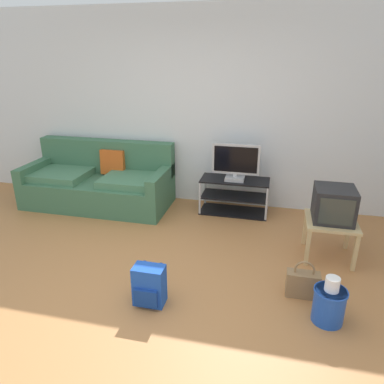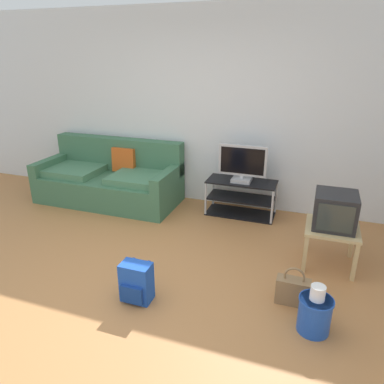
{
  "view_description": "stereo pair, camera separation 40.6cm",
  "coord_description": "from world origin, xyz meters",
  "px_view_note": "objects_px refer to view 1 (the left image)",
  "views": [
    {
      "loc": [
        1.11,
        -2.56,
        2.1
      ],
      "look_at": [
        0.23,
        1.16,
        0.62
      ],
      "focal_mm": 33.77,
      "sensor_mm": 36.0,
      "label": 1
    },
    {
      "loc": [
        1.5,
        -2.44,
        2.1
      ],
      "look_at": [
        0.23,
        1.16,
        0.62
      ],
      "focal_mm": 33.77,
      "sensor_mm": 36.0,
      "label": 2
    }
  ],
  "objects_px": {
    "couch": "(100,183)",
    "crt_tv": "(334,204)",
    "side_table": "(331,226)",
    "handbag": "(303,283)",
    "tv_stand": "(234,196)",
    "cleaning_bucket": "(329,303)",
    "backpack": "(149,286)",
    "flat_tv": "(236,163)"
  },
  "relations": [
    {
      "from": "tv_stand",
      "to": "handbag",
      "type": "distance_m",
      "value": 1.92
    },
    {
      "from": "couch",
      "to": "flat_tv",
      "type": "distance_m",
      "value": 2.0
    },
    {
      "from": "tv_stand",
      "to": "flat_tv",
      "type": "relative_size",
      "value": 1.46
    },
    {
      "from": "couch",
      "to": "flat_tv",
      "type": "height_order",
      "value": "flat_tv"
    },
    {
      "from": "couch",
      "to": "backpack",
      "type": "height_order",
      "value": "couch"
    },
    {
      "from": "crt_tv",
      "to": "backpack",
      "type": "relative_size",
      "value": 1.15
    },
    {
      "from": "tv_stand",
      "to": "handbag",
      "type": "xyz_separation_m",
      "value": [
        0.84,
        -1.72,
        -0.11
      ]
    },
    {
      "from": "cleaning_bucket",
      "to": "flat_tv",
      "type": "bearing_deg",
      "value": 117.42
    },
    {
      "from": "couch",
      "to": "tv_stand",
      "type": "height_order",
      "value": "couch"
    },
    {
      "from": "side_table",
      "to": "cleaning_bucket",
      "type": "bearing_deg",
      "value": -95.74
    },
    {
      "from": "tv_stand",
      "to": "crt_tv",
      "type": "bearing_deg",
      "value": -38.93
    },
    {
      "from": "side_table",
      "to": "handbag",
      "type": "relative_size",
      "value": 1.44
    },
    {
      "from": "tv_stand",
      "to": "flat_tv",
      "type": "bearing_deg",
      "value": -90.0
    },
    {
      "from": "side_table",
      "to": "cleaning_bucket",
      "type": "distance_m",
      "value": 1.1
    },
    {
      "from": "handbag",
      "to": "cleaning_bucket",
      "type": "relative_size",
      "value": 0.86
    },
    {
      "from": "couch",
      "to": "crt_tv",
      "type": "bearing_deg",
      "value": -14.43
    },
    {
      "from": "tv_stand",
      "to": "crt_tv",
      "type": "distance_m",
      "value": 1.52
    },
    {
      "from": "flat_tv",
      "to": "handbag",
      "type": "bearing_deg",
      "value": -63.54
    },
    {
      "from": "cleaning_bucket",
      "to": "side_table",
      "type": "bearing_deg",
      "value": 84.26
    },
    {
      "from": "flat_tv",
      "to": "side_table",
      "type": "relative_size",
      "value": 1.21
    },
    {
      "from": "couch",
      "to": "tv_stand",
      "type": "relative_size",
      "value": 2.24
    },
    {
      "from": "tv_stand",
      "to": "flat_tv",
      "type": "height_order",
      "value": "flat_tv"
    },
    {
      "from": "tv_stand",
      "to": "cleaning_bucket",
      "type": "bearing_deg",
      "value": -62.84
    },
    {
      "from": "cleaning_bucket",
      "to": "handbag",
      "type": "bearing_deg",
      "value": 122.51
    },
    {
      "from": "crt_tv",
      "to": "flat_tv",
      "type": "bearing_deg",
      "value": 141.76
    },
    {
      "from": "flat_tv",
      "to": "side_table",
      "type": "height_order",
      "value": "flat_tv"
    },
    {
      "from": "tv_stand",
      "to": "backpack",
      "type": "distance_m",
      "value": 2.19
    },
    {
      "from": "crt_tv",
      "to": "backpack",
      "type": "bearing_deg",
      "value": -143.28
    },
    {
      "from": "couch",
      "to": "crt_tv",
      "type": "distance_m",
      "value": 3.22
    },
    {
      "from": "backpack",
      "to": "tv_stand",
      "type": "bearing_deg",
      "value": 87.36
    },
    {
      "from": "flat_tv",
      "to": "backpack",
      "type": "xyz_separation_m",
      "value": [
        -0.48,
        -2.11,
        -0.55
      ]
    },
    {
      "from": "tv_stand",
      "to": "cleaning_bucket",
      "type": "height_order",
      "value": "tv_stand"
    },
    {
      "from": "crt_tv",
      "to": "cleaning_bucket",
      "type": "bearing_deg",
      "value": -95.66
    },
    {
      "from": "crt_tv",
      "to": "handbag",
      "type": "xyz_separation_m",
      "value": [
        -0.3,
        -0.79,
        -0.49
      ]
    },
    {
      "from": "crt_tv",
      "to": "backpack",
      "type": "distance_m",
      "value": 2.08
    },
    {
      "from": "cleaning_bucket",
      "to": "tv_stand",
      "type": "bearing_deg",
      "value": 117.16
    },
    {
      "from": "backpack",
      "to": "crt_tv",
      "type": "bearing_deg",
      "value": 46.84
    },
    {
      "from": "side_table",
      "to": "crt_tv",
      "type": "height_order",
      "value": "crt_tv"
    },
    {
      "from": "crt_tv",
      "to": "handbag",
      "type": "height_order",
      "value": "crt_tv"
    },
    {
      "from": "couch",
      "to": "handbag",
      "type": "bearing_deg",
      "value": -29.61
    },
    {
      "from": "couch",
      "to": "tv_stand",
      "type": "xyz_separation_m",
      "value": [
        1.96,
        0.12,
        -0.08
      ]
    },
    {
      "from": "tv_stand",
      "to": "handbag",
      "type": "bearing_deg",
      "value": -63.83
    }
  ]
}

